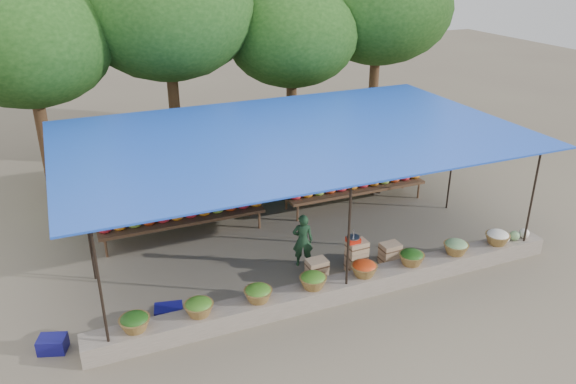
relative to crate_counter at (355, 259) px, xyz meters
name	(u,v)px	position (x,y,z in m)	size (l,w,h in m)	color
ground	(292,239)	(-0.74, 1.96, -0.31)	(60.00, 60.00, 0.00)	#6A5D4E
stone_curb	(343,288)	(-0.74, -0.79, -0.11)	(10.60, 0.55, 0.40)	#665D52
stall_canopy	(291,138)	(-0.74, 2.03, 2.37)	(10.80, 6.60, 2.82)	black
produce_baskets	(339,274)	(-0.84, -0.79, 0.25)	(8.98, 0.58, 0.34)	brown
netting_backdrop	(250,154)	(-0.74, 5.11, 0.94)	(10.60, 0.06, 2.50)	#1D4719
tree_row	(231,20)	(-0.24, 8.05, 4.39)	(16.51, 5.50, 7.12)	#3D2D16
fruit_table_left	(182,213)	(-3.23, 3.31, 0.30)	(4.21, 0.95, 0.93)	#4E371F
fruit_table_right	(354,183)	(1.77, 3.31, 0.30)	(4.21, 0.95, 0.93)	#4E371F
crate_counter	(355,259)	(0.00, 0.00, 0.00)	(2.36, 0.35, 0.77)	tan
weighing_scale	(353,239)	(-0.08, 0.00, 0.53)	(0.30, 0.30, 0.32)	red
vendor_seated	(303,240)	(-1.00, 0.71, 0.34)	(0.48, 0.31, 1.31)	#1B3C22
customer_left	(118,201)	(-4.65, 4.35, 0.45)	(0.74, 0.58, 1.53)	slate
customer_mid	(322,166)	(1.33, 4.47, 0.50)	(1.04, 0.60, 1.61)	slate
customer_right	(374,166)	(2.71, 3.79, 0.52)	(0.97, 0.40, 1.66)	slate
blue_crate_front	(53,344)	(-6.49, -0.29, -0.16)	(0.49, 0.36, 0.30)	navy
blue_crate_back	(169,314)	(-4.32, -0.21, -0.15)	(0.55, 0.39, 0.33)	navy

